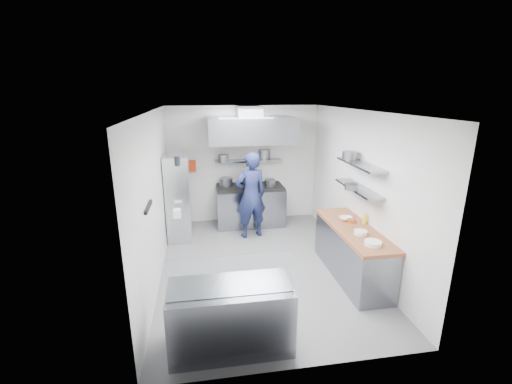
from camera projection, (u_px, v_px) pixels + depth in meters
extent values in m
plane|color=slate|center=(261.00, 265.00, 6.35)|extent=(5.00, 5.00, 0.00)
plane|color=silver|center=(262.00, 111.00, 5.57)|extent=(5.00, 5.00, 0.00)
cube|color=white|center=(243.00, 164.00, 8.33)|extent=(3.60, 2.80, 0.02)
cube|color=white|center=(303.00, 260.00, 3.59)|extent=(3.60, 2.80, 0.02)
cube|color=white|center=(155.00, 198.00, 5.68)|extent=(2.80, 5.00, 0.02)
cube|color=white|center=(358.00, 189.00, 6.24)|extent=(2.80, 5.00, 0.02)
cube|color=gray|center=(250.00, 206.00, 8.23)|extent=(1.60, 0.80, 0.90)
cube|color=black|center=(250.00, 187.00, 8.10)|extent=(1.57, 0.78, 0.06)
cylinder|color=slate|center=(226.00, 182.00, 8.06)|extent=(0.30, 0.30, 0.20)
cylinder|color=slate|center=(249.00, 179.00, 8.24)|extent=(0.31, 0.31, 0.24)
cylinder|color=slate|center=(270.00, 183.00, 8.07)|extent=(0.26, 0.26, 0.16)
cube|color=gray|center=(248.00, 161.00, 8.16)|extent=(1.60, 0.30, 0.04)
cylinder|color=slate|center=(223.00, 159.00, 7.85)|extent=(0.24, 0.24, 0.18)
cylinder|color=slate|center=(264.00, 154.00, 8.32)|extent=(0.30, 0.30, 0.22)
cube|color=gray|center=(251.00, 130.00, 7.55)|extent=(1.90, 1.15, 0.55)
cube|color=slate|center=(249.00, 111.00, 7.65)|extent=(0.55, 0.55, 0.24)
cube|color=red|center=(191.00, 166.00, 8.07)|extent=(0.22, 0.10, 0.26)
imported|color=#18204A|center=(251.00, 195.00, 7.39)|extent=(0.78, 0.60, 1.90)
cube|color=silver|center=(179.00, 197.00, 7.37)|extent=(0.50, 0.90, 1.85)
cube|color=white|center=(177.00, 213.00, 6.74)|extent=(0.14, 0.18, 0.16)
cube|color=yellow|center=(177.00, 182.00, 7.09)|extent=(0.13, 0.17, 0.15)
cylinder|color=black|center=(177.00, 161.00, 6.67)|extent=(0.11, 0.11, 0.18)
cube|color=black|center=(148.00, 207.00, 4.79)|extent=(0.04, 0.55, 0.05)
cube|color=gray|center=(352.00, 254.00, 5.90)|extent=(0.62, 2.00, 0.84)
cube|color=brown|center=(354.00, 229.00, 5.77)|extent=(0.65, 2.04, 0.06)
cylinder|color=white|center=(373.00, 243.00, 5.10)|extent=(0.25, 0.25, 0.06)
cylinder|color=white|center=(361.00, 232.00, 5.49)|extent=(0.21, 0.21, 0.06)
cylinder|color=#D67A3C|center=(351.00, 221.00, 5.99)|extent=(0.14, 0.14, 0.06)
cylinder|color=yellow|center=(365.00, 219.00, 5.92)|extent=(0.07, 0.07, 0.18)
imported|color=white|center=(346.00, 219.00, 6.09)|extent=(0.26, 0.26, 0.06)
cube|color=gray|center=(358.00, 188.00, 5.90)|extent=(0.30, 1.30, 0.04)
cube|color=gray|center=(360.00, 164.00, 5.78)|extent=(0.30, 1.30, 0.04)
cylinder|color=slate|center=(351.00, 187.00, 5.75)|extent=(0.23, 0.23, 0.10)
cylinder|color=slate|center=(350.00, 155.00, 6.11)|extent=(0.27, 0.27, 0.14)
cube|color=gray|center=(231.00, 317.00, 4.23)|extent=(1.50, 0.70, 0.85)
cube|color=silver|center=(230.00, 275.00, 3.93)|extent=(1.47, 0.19, 0.42)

